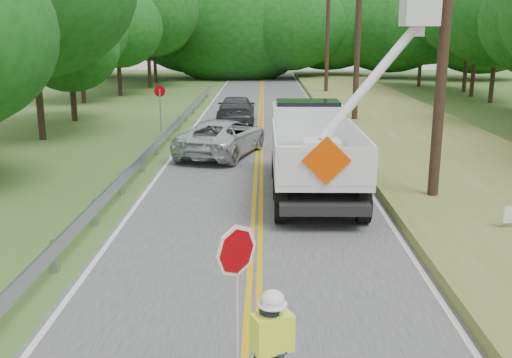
{
  "coord_description": "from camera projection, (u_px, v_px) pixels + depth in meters",
  "views": [
    {
      "loc": [
        0.19,
        -7.23,
        4.83
      ],
      "look_at": [
        0.0,
        6.0,
        1.5
      ],
      "focal_mm": 41.27,
      "sensor_mm": 36.0,
      "label": 1
    }
  ],
  "objects": [
    {
      "name": "suv_darkgrey",
      "position": [
        236.0,
        109.0,
        31.76
      ],
      "size": [
        2.06,
        4.92,
        1.42
      ],
      "primitive_type": "imported",
      "rotation": [
        0.0,
        0.0,
        3.16
      ],
      "color": "#3C3F45",
      "rests_on": "road"
    },
    {
      "name": "road",
      "position": [
        259.0,
        165.0,
        21.76
      ],
      "size": [
        7.2,
        96.0,
        0.03
      ],
      "color": "#444446",
      "rests_on": "ground"
    },
    {
      "name": "guardrail",
      "position": [
        155.0,
        146.0,
        22.56
      ],
      "size": [
        0.18,
        48.0,
        0.77
      ],
      "color": "#999DA2",
      "rests_on": "ground"
    },
    {
      "name": "treeline_horizon",
      "position": [
        264.0,
        25.0,
        61.3
      ],
      "size": [
        56.18,
        13.41,
        12.82
      ],
      "color": "#0F4911",
      "rests_on": "ground"
    },
    {
      "name": "bucket_truck",
      "position": [
        318.0,
        138.0,
        18.35
      ],
      "size": [
        4.31,
        7.27,
        7.04
      ],
      "color": "black",
      "rests_on": "road"
    },
    {
      "name": "treeline_left",
      "position": [
        93.0,
        15.0,
        35.64
      ],
      "size": [
        10.2,
        57.69,
        11.01
      ],
      "color": "#332319",
      "rests_on": "ground"
    },
    {
      "name": "flagger",
      "position": [
        271.0,
        349.0,
        7.36
      ],
      "size": [
        1.01,
        0.69,
        2.63
      ],
      "color": "#191E33",
      "rests_on": "road"
    },
    {
      "name": "tall_grass_verge",
      "position": [
        452.0,
        162.0,
        21.63
      ],
      "size": [
        7.0,
        96.0,
        0.3
      ],
      "primitive_type": "cube",
      "color": "olive",
      "rests_on": "ground"
    },
    {
      "name": "stop_sign_permanent",
      "position": [
        160.0,
        104.0,
        26.39
      ],
      "size": [
        0.53,
        0.08,
        2.5
      ],
      "color": "#999DA2",
      "rests_on": "ground"
    },
    {
      "name": "suv_silver",
      "position": [
        222.0,
        137.0,
        23.36
      ],
      "size": [
        3.78,
        5.68,
        1.45
      ],
      "primitive_type": "imported",
      "rotation": [
        0.0,
        0.0,
        2.85
      ],
      "color": "silver",
      "rests_on": "road"
    },
    {
      "name": "utility_poles",
      "position": [
        386.0,
        20.0,
        23.33
      ],
      "size": [
        1.6,
        43.3,
        10.0
      ],
      "color": "black",
      "rests_on": "ground"
    }
  ]
}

